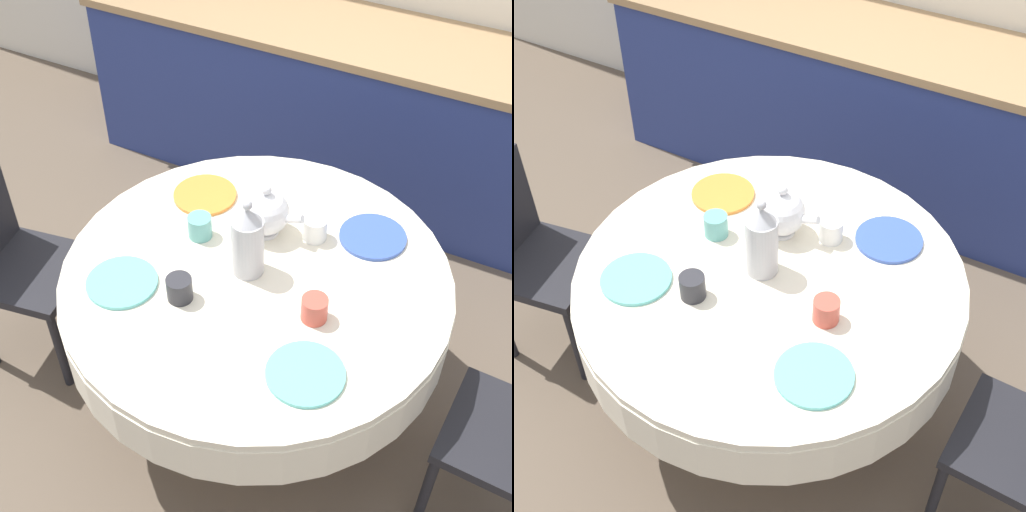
{
  "view_description": "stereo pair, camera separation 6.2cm",
  "coord_description": "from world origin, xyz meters",
  "views": [
    {
      "loc": [
        0.78,
        -1.52,
        2.48
      ],
      "look_at": [
        0.0,
        0.0,
        0.81
      ],
      "focal_mm": 50.0,
      "sensor_mm": 36.0,
      "label": 1
    },
    {
      "loc": [
        0.84,
        -1.49,
        2.48
      ],
      "look_at": [
        0.0,
        0.0,
        0.81
      ],
      "focal_mm": 50.0,
      "sensor_mm": 36.0,
      "label": 2
    }
  ],
  "objects": [
    {
      "name": "plate_far_right",
      "position": [
        0.29,
        0.35,
        0.74
      ],
      "size": [
        0.24,
        0.24,
        0.01
      ],
      "primitive_type": "cylinder",
      "color": "#3856AD",
      "rests_on": "dining_table"
    },
    {
      "name": "dining_table",
      "position": [
        0.0,
        0.0,
        0.61
      ],
      "size": [
        1.36,
        1.36,
        0.73
      ],
      "color": "brown",
      "rests_on": "ground_plane"
    },
    {
      "name": "cup_far_left",
      "position": [
        -0.27,
        0.08,
        0.77
      ],
      "size": [
        0.09,
        0.09,
        0.09
      ],
      "primitive_type": "cylinder",
      "color": "#5BA39E",
      "rests_on": "dining_table"
    },
    {
      "name": "coffee_carafe",
      "position": [
        -0.03,
        0.0,
        0.86
      ],
      "size": [
        0.11,
        0.11,
        0.31
      ],
      "color": "#B2B2B7",
      "rests_on": "dining_table"
    },
    {
      "name": "plate_near_left",
      "position": [
        -0.38,
        -0.25,
        0.74
      ],
      "size": [
        0.24,
        0.24,
        0.01
      ],
      "primitive_type": "cylinder",
      "color": "#60BCB7",
      "rests_on": "dining_table"
    },
    {
      "name": "cup_far_right",
      "position": [
        0.11,
        0.26,
        0.77
      ],
      "size": [
        0.09,
        0.09,
        0.09
      ],
      "primitive_type": "cylinder",
      "color": "white",
      "rests_on": "dining_table"
    },
    {
      "name": "cup_near_right",
      "position": [
        0.26,
        -0.1,
        0.77
      ],
      "size": [
        0.09,
        0.09,
        0.09
      ],
      "primitive_type": "cylinder",
      "color": "#CC4C3D",
      "rests_on": "dining_table"
    },
    {
      "name": "cup_near_left",
      "position": [
        -0.17,
        -0.22,
        0.77
      ],
      "size": [
        0.09,
        0.09,
        0.09
      ],
      "primitive_type": "cylinder",
      "color": "#28282D",
      "rests_on": "dining_table"
    },
    {
      "name": "plate_near_right",
      "position": [
        0.33,
        -0.32,
        0.74
      ],
      "size": [
        0.24,
        0.24,
        0.01
      ],
      "primitive_type": "cylinder",
      "color": "#60BCB7",
      "rests_on": "dining_table"
    },
    {
      "name": "teapot",
      "position": [
        -0.06,
        0.2,
        0.82
      ],
      "size": [
        0.23,
        0.17,
        0.22
      ],
      "color": "white",
      "rests_on": "dining_table"
    },
    {
      "name": "kitchen_counter",
      "position": [
        0.0,
        1.5,
        0.45
      ],
      "size": [
        3.24,
        0.64,
        0.9
      ],
      "color": "navy",
      "rests_on": "ground_plane"
    },
    {
      "name": "ground_plane",
      "position": [
        0.0,
        0.0,
        0.0
      ],
      "size": [
        12.0,
        12.0,
        0.0
      ],
      "primitive_type": "plane",
      "color": "brown"
    },
    {
      "name": "chair_right",
      "position": [
        -1.0,
        -0.17,
        0.5
      ],
      "size": [
        0.46,
        0.46,
        0.87
      ],
      "rotation": [
        0.0,
        0.0,
        -1.41
      ],
      "color": "black",
      "rests_on": "ground_plane"
    },
    {
      "name": "plate_far_left",
      "position": [
        -0.36,
        0.28,
        0.74
      ],
      "size": [
        0.24,
        0.24,
        0.01
      ],
      "primitive_type": "cylinder",
      "color": "orange",
      "rests_on": "dining_table"
    }
  ]
}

